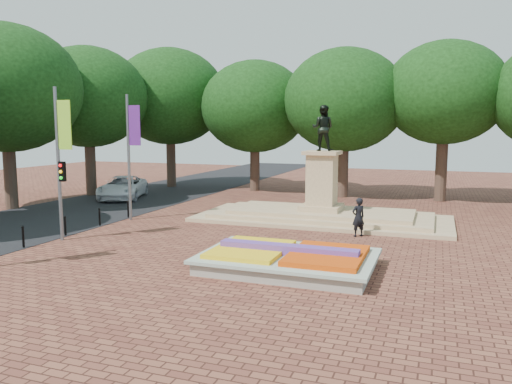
{
  "coord_description": "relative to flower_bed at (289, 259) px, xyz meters",
  "views": [
    {
      "loc": [
        6.04,
        -19.18,
        5.18
      ],
      "look_at": [
        -1.88,
        2.45,
        2.2
      ],
      "focal_mm": 35.0,
      "sensor_mm": 36.0,
      "label": 1
    }
  ],
  "objects": [
    {
      "name": "asphalt_street",
      "position": [
        -16.03,
        7.0,
        -0.37
      ],
      "size": [
        9.0,
        90.0,
        0.02
      ],
      "primitive_type": "cube",
      "color": "black",
      "rests_on": "ground"
    },
    {
      "name": "tree_row_back",
      "position": [
        1.31,
        20.0,
        6.29
      ],
      "size": [
        44.8,
        8.8,
        10.43
      ],
      "color": "#3A271F",
      "rests_on": "ground"
    },
    {
      "name": "monument",
      "position": [
        -1.03,
        10.0,
        0.5
      ],
      "size": [
        14.0,
        6.0,
        6.4
      ],
      "color": "tan",
      "rests_on": "ground"
    },
    {
      "name": "flower_bed",
      "position": [
        0.0,
        0.0,
        0.0
      ],
      "size": [
        6.3,
        4.3,
        0.91
      ],
      "color": "gray",
      "rests_on": "ground"
    },
    {
      "name": "bollard_row",
      "position": [
        -11.73,
        0.5,
        0.15
      ],
      "size": [
        0.12,
        13.12,
        0.98
      ],
      "color": "black",
      "rests_on": "ground"
    },
    {
      "name": "pedestrian",
      "position": [
        1.55,
        6.49,
        0.56
      ],
      "size": [
        0.81,
        0.79,
        1.87
      ],
      "primitive_type": "imported",
      "rotation": [
        0.0,
        0.0,
        3.86
      ],
      "color": "black",
      "rests_on": "ground"
    },
    {
      "name": "banner_poles",
      "position": [
        -11.1,
        0.69,
        3.5
      ],
      "size": [
        0.88,
        11.17,
        7.0
      ],
      "color": "slate",
      "rests_on": "ground"
    },
    {
      "name": "van",
      "position": [
        -16.69,
        13.6,
        0.44
      ],
      "size": [
        4.66,
        6.47,
        1.64
      ],
      "primitive_type": "imported",
      "rotation": [
        0.0,
        0.0,
        0.37
      ],
      "color": "white",
      "rests_on": "ground"
    },
    {
      "name": "tree_row_street",
      "position": [
        -20.53,
        6.67,
        6.01
      ],
      "size": [
        8.4,
        25.4,
        9.98
      ],
      "color": "#3A271F",
      "rests_on": "ground"
    },
    {
      "name": "ground",
      "position": [
        -1.03,
        2.0,
        -0.38
      ],
      "size": [
        90.0,
        90.0,
        0.0
      ],
      "primitive_type": "plane",
      "color": "brown",
      "rests_on": "ground"
    }
  ]
}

